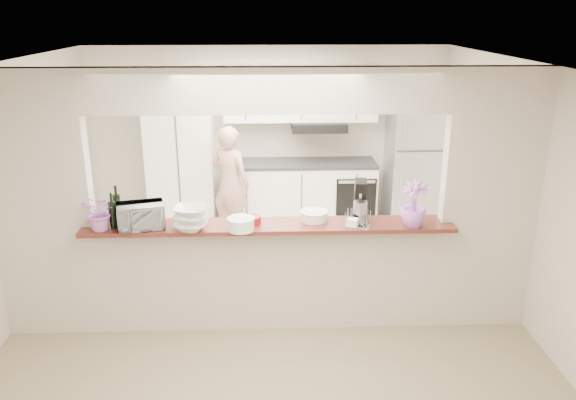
{
  "coord_description": "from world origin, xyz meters",
  "views": [
    {
      "loc": [
        -0.0,
        -4.86,
        2.96
      ],
      "look_at": [
        0.19,
        0.3,
        1.2
      ],
      "focal_mm": 35.0,
      "sensor_mm": 36.0,
      "label": 1
    }
  ],
  "objects_px": {
    "refrigerator": "(415,168)",
    "toaster_oven": "(141,216)",
    "stand_mixer": "(360,201)",
    "person": "(231,184)"
  },
  "relations": [
    {
      "from": "refrigerator",
      "to": "toaster_oven",
      "type": "distance_m",
      "value": 4.23
    },
    {
      "from": "stand_mixer",
      "to": "person",
      "type": "distance_m",
      "value": 2.61
    },
    {
      "from": "stand_mixer",
      "to": "toaster_oven",
      "type": "bearing_deg",
      "value": -175.35
    },
    {
      "from": "toaster_oven",
      "to": "person",
      "type": "bearing_deg",
      "value": 59.72
    },
    {
      "from": "toaster_oven",
      "to": "stand_mixer",
      "type": "bearing_deg",
      "value": -10.11
    },
    {
      "from": "toaster_oven",
      "to": "person",
      "type": "distance_m",
      "value": 2.46
    },
    {
      "from": "refrigerator",
      "to": "person",
      "type": "relative_size",
      "value": 1.1
    },
    {
      "from": "toaster_oven",
      "to": "person",
      "type": "relative_size",
      "value": 0.26
    },
    {
      "from": "refrigerator",
      "to": "stand_mixer",
      "type": "distance_m",
      "value": 2.88
    },
    {
      "from": "person",
      "to": "toaster_oven",
      "type": "bearing_deg",
      "value": 105.37
    }
  ]
}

